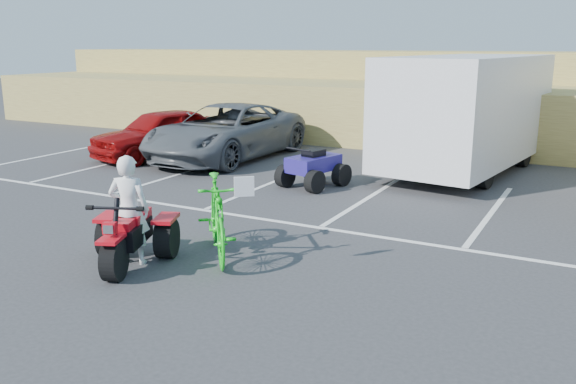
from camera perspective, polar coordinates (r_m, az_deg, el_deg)
The scene contains 11 objects.
ground at distance 9.62m, azimuth -3.10°, elevation -7.10°, with size 100.00×100.00×0.00m, color #323234.
parking_stripes at distance 12.82m, azimuth 9.67°, elevation -1.91°, with size 28.00×5.16×0.01m.
grass_embankment at distance 23.72m, azimuth 16.66°, elevation 8.36°, with size 40.00×8.50×3.10m.
red_trike_atv at distance 10.00m, azimuth -14.62°, elevation -6.73°, with size 1.28×1.70×1.11m, color red, non-canonical shape.
rider at distance 9.87m, azimuth -14.64°, elevation -1.65°, with size 0.64×0.42×1.75m, color white.
green_dirt_bike at distance 9.98m, azimuth -6.65°, elevation -2.37°, with size 0.62×2.21×1.33m, color #14BF19.
grey_pickup at distance 18.57m, azimuth -5.80°, elevation 5.64°, with size 2.72×5.89×1.64m, color #4E5256.
red_car at distance 19.11m, azimuth -11.78°, elevation 5.42°, with size 1.76×4.38×1.49m, color #850707.
cargo_trailer at distance 17.14m, azimuth 16.46°, elevation 7.36°, with size 3.54×6.94×3.10m.
quad_atv_blue at distance 14.98m, azimuth 2.39°, elevation 0.54°, with size 1.17×1.57×1.02m, color navy, non-canonical shape.
quad_atv_green at distance 16.94m, azimuth 11.52°, elevation 1.83°, with size 1.14×1.52×0.99m, color #135314, non-canonical shape.
Camera 1 is at (4.66, -7.69, 3.42)m, focal length 38.00 mm.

